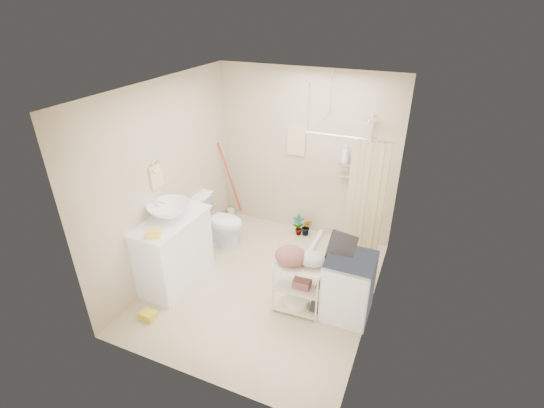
{
  "coord_description": "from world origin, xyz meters",
  "views": [
    {
      "loc": [
        1.74,
        -3.8,
        3.47
      ],
      "look_at": [
        0.01,
        0.25,
        1.12
      ],
      "focal_mm": 26.0,
      "sensor_mm": 36.0,
      "label": 1
    }
  ],
  "objects": [
    {
      "name": "wall_back",
      "position": [
        0.0,
        1.6,
        1.3
      ],
      "size": [
        2.8,
        0.04,
        2.6
      ],
      "primitive_type": "cube",
      "color": "beige",
      "rests_on": "ground"
    },
    {
      "name": "wall_left",
      "position": [
        -1.4,
        0.0,
        1.3
      ],
      "size": [
        0.04,
        3.2,
        2.6
      ],
      "primitive_type": "cube",
      "color": "beige",
      "rests_on": "ground"
    },
    {
      "name": "floor_basket",
      "position": [
        -1.03,
        -1.12,
        0.07
      ],
      "size": [
        0.27,
        0.21,
        0.14
      ],
      "primitive_type": "cube",
      "rotation": [
        0.0,
        0.0,
        -0.04
      ],
      "color": "yellow",
      "rests_on": "ground"
    },
    {
      "name": "tp_holder",
      "position": [
        -1.36,
        0.05,
        0.72
      ],
      "size": [
        0.08,
        0.12,
        0.14
      ],
      "primitive_type": null,
      "color": "white",
      "rests_on": "wall_left"
    },
    {
      "name": "ceiling",
      "position": [
        0.0,
        0.0,
        2.6
      ],
      "size": [
        2.8,
        3.2,
        0.04
      ],
      "primitive_type": "cube",
      "color": "silver",
      "rests_on": "ground"
    },
    {
      "name": "shampoo_bottle_a",
      "position": [
        0.63,
        1.51,
        1.45
      ],
      "size": [
        0.11,
        0.11,
        0.26
      ],
      "primitive_type": "imported",
      "rotation": [
        0.0,
        0.0,
        0.14
      ],
      "color": "white",
      "rests_on": "shower"
    },
    {
      "name": "potted_plant_a",
      "position": [
        -0.0,
        1.37,
        0.18
      ],
      "size": [
        0.22,
        0.18,
        0.36
      ],
      "primitive_type": "imported",
      "rotation": [
        0.0,
        0.0,
        0.33
      ],
      "color": "brown",
      "rests_on": "ground"
    },
    {
      "name": "floor",
      "position": [
        0.0,
        0.0,
        0.0
      ],
      "size": [
        3.2,
        3.2,
        0.0
      ],
      "primitive_type": "plane",
      "color": "beige",
      "rests_on": "ground"
    },
    {
      "name": "washing_machine",
      "position": [
        1.14,
        -0.07,
        0.4
      ],
      "size": [
        0.55,
        0.57,
        0.81
      ],
      "primitive_type": "cube",
      "rotation": [
        0.0,
        0.0,
        0.0
      ],
      "color": "white",
      "rests_on": "ground"
    },
    {
      "name": "ironing_board",
      "position": [
        0.96,
        -0.13,
        0.56
      ],
      "size": [
        0.32,
        0.1,
        1.11
      ],
      "primitive_type": null,
      "rotation": [
        0.0,
        0.0,
        0.01
      ],
      "color": "black",
      "rests_on": "ground"
    },
    {
      "name": "toilet",
      "position": [
        -1.04,
        0.66,
        0.4
      ],
      "size": [
        0.8,
        0.47,
        0.81
      ],
      "primitive_type": "imported",
      "rotation": [
        0.0,
        0.0,
        1.55
      ],
      "color": "white",
      "rests_on": "ground"
    },
    {
      "name": "laundry_rack",
      "position": [
        0.57,
        -0.24,
        0.4
      ],
      "size": [
        0.6,
        0.37,
        0.81
      ],
      "primitive_type": null,
      "rotation": [
        0.0,
        0.0,
        0.05
      ],
      "color": "beige",
      "rests_on": "ground"
    },
    {
      "name": "mop",
      "position": [
        -1.31,
        1.49,
        0.69
      ],
      "size": [
        0.15,
        0.15,
        1.38
      ],
      "primitive_type": null,
      "rotation": [
        0.0,
        0.0,
        -0.18
      ],
      "color": "red",
      "rests_on": "ground"
    },
    {
      "name": "shower",
      "position": [
        0.85,
        1.05,
        1.05
      ],
      "size": [
        1.1,
        1.1,
        2.1
      ],
      "primitive_type": null,
      "color": "silver",
      "rests_on": "ground"
    },
    {
      "name": "hanging_towel",
      "position": [
        -0.15,
        1.58,
        1.5
      ],
      "size": [
        0.28,
        0.03,
        0.42
      ],
      "primitive_type": "cube",
      "color": "beige",
      "rests_on": "wall_back"
    },
    {
      "name": "counter_basket",
      "position": [
        -1.06,
        -0.76,
        1.01
      ],
      "size": [
        0.2,
        0.18,
        0.09
      ],
      "primitive_type": "cube",
      "rotation": [
        0.0,
        0.0,
        0.41
      ],
      "color": "yellow",
      "rests_on": "vanity"
    },
    {
      "name": "wall_right",
      "position": [
        1.4,
        0.0,
        1.3
      ],
      "size": [
        0.04,
        3.2,
        2.6
      ],
      "primitive_type": "cube",
      "color": "beige",
      "rests_on": "ground"
    },
    {
      "name": "towel_ring",
      "position": [
        -1.38,
        -0.2,
        1.47
      ],
      "size": [
        0.04,
        0.22,
        0.34
      ],
      "primitive_type": null,
      "color": "#EAD68A",
      "rests_on": "wall_left"
    },
    {
      "name": "vanity",
      "position": [
        -1.16,
        -0.36,
        0.48
      ],
      "size": [
        0.65,
        1.12,
        0.96
      ],
      "primitive_type": "cube",
      "rotation": [
        0.0,
        0.0,
        -0.04
      ],
      "color": "white",
      "rests_on": "ground"
    },
    {
      "name": "potted_plant_b",
      "position": [
        0.13,
        1.41,
        0.15
      ],
      "size": [
        0.16,
        0.13,
        0.3
      ],
      "primitive_type": "imported",
      "rotation": [
        0.0,
        0.0,
        -0.0
      ],
      "color": "brown",
      "rests_on": "ground"
    },
    {
      "name": "shampoo_bottle_b",
      "position": [
        0.74,
        1.51,
        1.4
      ],
      "size": [
        0.09,
        0.09,
        0.15
      ],
      "primitive_type": "imported",
      "rotation": [
        0.0,
        0.0,
        0.35
      ],
      "color": "#4563AA",
      "rests_on": "shower"
    },
    {
      "name": "wall_front",
      "position": [
        0.0,
        -1.6,
        1.3
      ],
      "size": [
        2.8,
        0.04,
        2.6
      ],
      "primitive_type": "cube",
      "color": "beige",
      "rests_on": "ground"
    },
    {
      "name": "sink",
      "position": [
        -1.15,
        -0.31,
        1.06
      ],
      "size": [
        0.66,
        0.66,
        0.19
      ],
      "primitive_type": "imported",
      "rotation": [
        0.0,
        0.0,
        0.22
      ],
      "color": "white",
      "rests_on": "vanity"
    }
  ]
}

